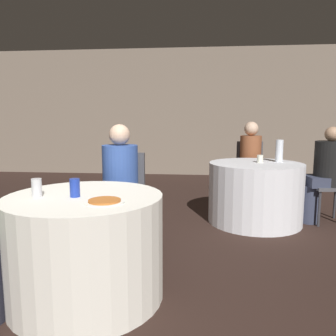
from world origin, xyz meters
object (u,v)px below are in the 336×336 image
object	(u,v)px
pizza_plate_near	(105,201)
person_blue_shirt	(118,189)
chair_far_north	(249,166)
person_black_shirt	(324,174)
table_far	(255,193)
person_floral_shirt	(250,164)
table_near	(86,246)
soda_can_silver	(37,188)
soda_can_blue	(75,188)
chair_near_north	(124,191)
bottle_far	(279,151)

from	to	relation	value
pizza_plate_near	person_blue_shirt	bearing A→B (deg)	99.25
chair_far_north	person_black_shirt	xyz separation A→B (m)	(0.74, -0.91, 0.05)
table_far	person_floral_shirt	distance (m)	0.84
table_near	soda_can_silver	bearing A→B (deg)	-166.38
chair_far_north	table_near	bearing A→B (deg)	65.83
table_near	person_floral_shirt	bearing A→B (deg)	60.52
chair_far_north	person_blue_shirt	xyz separation A→B (m)	(-1.47, -2.04, 0.05)
table_near	soda_can_blue	xyz separation A→B (m)	(-0.04, -0.05, 0.42)
chair_near_north	chair_far_north	bearing A→B (deg)	-125.24
person_black_shirt	bottle_far	size ratio (longest dim) A/B	4.25
soda_can_silver	soda_can_blue	distance (m)	0.25
soda_can_silver	chair_far_north	bearing A→B (deg)	58.01
chair_near_north	person_black_shirt	distance (m)	2.41
table_far	soda_can_silver	size ratio (longest dim) A/B	9.09
person_floral_shirt	soda_can_silver	bearing A→B (deg)	60.66
table_far	bottle_far	world-z (taller)	bottle_far
table_near	person_blue_shirt	size ratio (longest dim) A/B	0.89
pizza_plate_near	table_near	bearing A→B (deg)	137.60
soda_can_blue	bottle_far	bearing A→B (deg)	48.87
table_far	chair_near_north	bearing A→B (deg)	-146.89
pizza_plate_near	soda_can_blue	bearing A→B (deg)	151.65
soda_can_silver	bottle_far	size ratio (longest dim) A/B	0.45
person_floral_shirt	soda_can_silver	world-z (taller)	person_floral_shirt
table_near	chair_far_north	world-z (taller)	chair_far_north
chair_far_north	bottle_far	size ratio (longest dim) A/B	3.36
table_near	table_far	distance (m)	2.35
table_far	soda_can_blue	size ratio (longest dim) A/B	9.09
chair_near_north	person_black_shirt	world-z (taller)	person_black_shirt
table_near	chair_near_north	xyz separation A→B (m)	(0.05, 0.94, 0.19)
person_floral_shirt	chair_near_north	bearing A→B (deg)	53.65
table_near	table_far	bearing A→B (deg)	52.10
table_far	person_floral_shirt	bearing A→B (deg)	85.97
table_far	pizza_plate_near	xyz separation A→B (m)	(-1.25, -2.03, 0.37)
chair_near_north	chair_far_north	distance (m)	2.38
pizza_plate_near	chair_far_north	bearing A→B (deg)	66.25
chair_far_north	person_black_shirt	world-z (taller)	person_black_shirt
person_black_shirt	soda_can_blue	world-z (taller)	person_black_shirt
chair_far_north	pizza_plate_near	world-z (taller)	chair_far_north
person_blue_shirt	soda_can_silver	bearing A→B (deg)	71.46
chair_near_north	person_black_shirt	size ratio (longest dim) A/B	0.79
person_blue_shirt	bottle_far	world-z (taller)	person_blue_shirt
person_black_shirt	chair_far_north	bearing A→B (deg)	35.01
table_near	chair_near_north	bearing A→B (deg)	87.25
table_near	person_black_shirt	distance (m)	2.97
table_near	bottle_far	bearing A→B (deg)	48.88
soda_can_silver	table_far	bearing A→B (deg)	47.94
chair_near_north	bottle_far	size ratio (longest dim) A/B	3.36
chair_far_north	person_blue_shirt	world-z (taller)	person_blue_shirt
chair_near_north	soda_can_silver	distance (m)	1.10
person_black_shirt	bottle_far	bearing A→B (deg)	77.63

